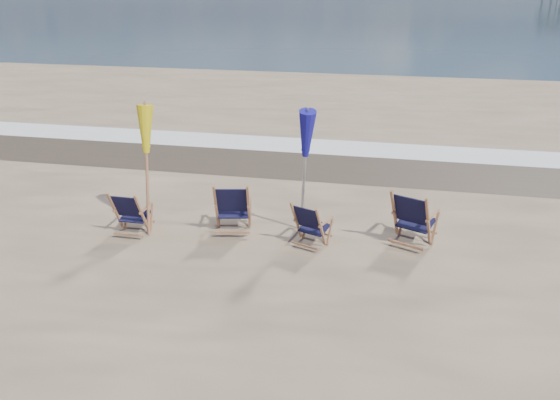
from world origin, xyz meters
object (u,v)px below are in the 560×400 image
(beach_chair_0, at_px, (142,215))
(umbrella_blue, at_px, (305,136))
(umbrella_yellow, at_px, (143,137))
(beach_chair_3, at_px, (428,224))
(beach_chair_1, at_px, (249,209))
(beach_chair_2, at_px, (321,229))

(beach_chair_0, xyz_separation_m, umbrella_blue, (2.86, 0.69, 1.45))
(umbrella_yellow, bearing_deg, beach_chair_3, 1.47)
(beach_chair_3, xyz_separation_m, umbrella_blue, (-2.21, 0.26, 1.36))
(beach_chair_1, xyz_separation_m, beach_chair_3, (3.19, -0.07, 0.02))
(beach_chair_3, bearing_deg, umbrella_yellow, 24.44)
(beach_chair_1, bearing_deg, umbrella_blue, -179.97)
(beach_chair_1, xyz_separation_m, beach_chair_2, (1.38, -0.40, -0.09))
(beach_chair_3, relative_size, umbrella_blue, 0.45)
(beach_chair_1, xyz_separation_m, umbrella_blue, (0.99, 0.19, 1.38))
(beach_chair_0, xyz_separation_m, beach_chair_1, (1.88, 0.50, 0.07))
(beach_chair_0, relative_size, umbrella_blue, 0.38)
(beach_chair_2, height_order, umbrella_blue, umbrella_blue)
(umbrella_yellow, relative_size, umbrella_blue, 0.97)
(beach_chair_2, bearing_deg, umbrella_blue, -34.96)
(beach_chair_0, bearing_deg, beach_chair_1, -164.25)
(beach_chair_2, distance_m, umbrella_blue, 1.63)
(beach_chair_3, height_order, umbrella_blue, umbrella_blue)
(beach_chair_0, height_order, umbrella_yellow, umbrella_yellow)
(beach_chair_2, xyz_separation_m, umbrella_yellow, (-3.23, 0.20, 1.40))
(beach_chair_0, height_order, beach_chair_3, beach_chair_3)
(beach_chair_3, distance_m, umbrella_blue, 2.60)
(umbrella_blue, bearing_deg, beach_chair_2, -55.97)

